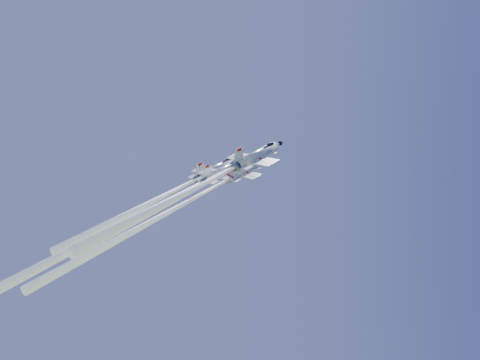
{
  "coord_description": "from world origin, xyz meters",
  "views": [
    {
      "loc": [
        -6.4,
        -115.28,
        50.41
      ],
      "look_at": [
        0.0,
        0.0,
        77.24
      ],
      "focal_mm": 40.0,
      "sensor_mm": 36.0,
      "label": 1
    }
  ],
  "objects": [
    {
      "name": "jet_right",
      "position": [
        -7.83,
        -14.47,
        73.09
      ],
      "size": [
        28.6,
        35.78,
        37.42
      ],
      "rotation": [
        0.55,
        0.31,
        -0.65
      ],
      "color": "silver"
    },
    {
      "name": "jet_lead",
      "position": [
        -13.12,
        -9.42,
        69.27
      ],
      "size": [
        30.02,
        39.37,
        42.26
      ],
      "rotation": [
        0.55,
        0.31,
        -0.65
      ],
      "color": "silver"
    },
    {
      "name": "jet_slot",
      "position": [
        -17.88,
        -20.29,
        66.54
      ],
      "size": [
        29.6,
        38.7,
        41.29
      ],
      "rotation": [
        0.55,
        0.31,
        -0.65
      ],
      "color": "silver"
    },
    {
      "name": "jet_left",
      "position": [
        -15.43,
        -4.87,
        72.96
      ],
      "size": [
        26.0,
        32.54,
        34.04
      ],
      "rotation": [
        0.55,
        0.31,
        -0.65
      ],
      "color": "silver"
    }
  ]
}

